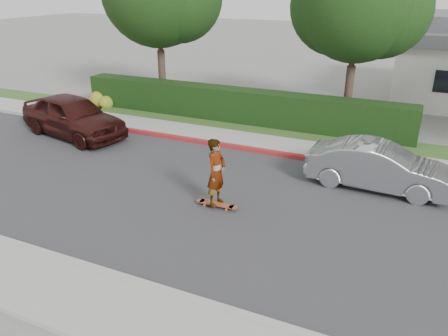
{
  "coord_description": "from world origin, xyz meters",
  "views": [
    {
      "loc": [
        4.22,
        -10.01,
        5.8
      ],
      "look_at": [
        -0.37,
        0.15,
        1.0
      ],
      "focal_mm": 35.0,
      "sensor_mm": 36.0,
      "label": 1
    }
  ],
  "objects_px": {
    "skateboard": "(217,204)",
    "skateboarder": "(216,172)",
    "car_silver": "(378,167)",
    "car_maroon": "(73,116)"
  },
  "relations": [
    {
      "from": "car_silver",
      "to": "skateboarder",
      "type": "bearing_deg",
      "value": 131.36
    },
    {
      "from": "skateboarder",
      "to": "car_maroon",
      "type": "relative_size",
      "value": 0.39
    },
    {
      "from": "skateboard",
      "to": "car_silver",
      "type": "xyz_separation_m",
      "value": [
        3.87,
        3.16,
        0.58
      ]
    },
    {
      "from": "skateboard",
      "to": "car_silver",
      "type": "distance_m",
      "value": 5.03
    },
    {
      "from": "car_silver",
      "to": "car_maroon",
      "type": "bearing_deg",
      "value": 92.03
    },
    {
      "from": "skateboard",
      "to": "skateboarder",
      "type": "height_order",
      "value": "skateboarder"
    },
    {
      "from": "skateboarder",
      "to": "car_maroon",
      "type": "xyz_separation_m",
      "value": [
        -7.83,
        3.18,
        -0.24
      ]
    },
    {
      "from": "skateboard",
      "to": "skateboarder",
      "type": "xyz_separation_m",
      "value": [
        -0.0,
        -0.0,
        0.96
      ]
    },
    {
      "from": "skateboarder",
      "to": "car_maroon",
      "type": "distance_m",
      "value": 8.46
    },
    {
      "from": "skateboard",
      "to": "car_maroon",
      "type": "distance_m",
      "value": 8.48
    }
  ]
}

